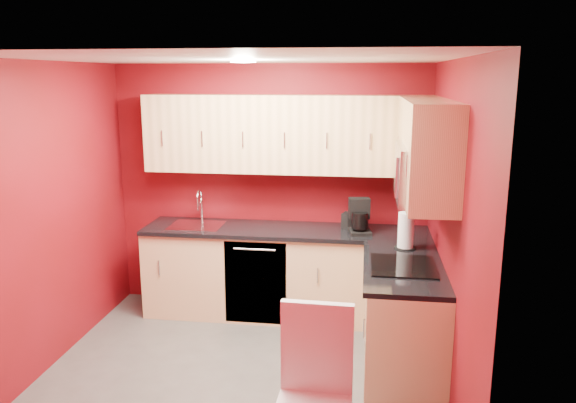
% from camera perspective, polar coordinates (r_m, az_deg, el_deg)
% --- Properties ---
extents(floor, '(3.20, 3.20, 0.00)m').
position_cam_1_polar(floor, '(4.82, -4.83, -16.96)').
color(floor, '#4F4D49').
rests_on(floor, ground).
extents(ceiling, '(3.20, 3.20, 0.00)m').
position_cam_1_polar(ceiling, '(4.19, -5.48, 14.27)').
color(ceiling, white).
rests_on(ceiling, wall_back).
extents(wall_back, '(3.20, 0.00, 3.20)m').
position_cam_1_polar(wall_back, '(5.77, -1.81, 1.38)').
color(wall_back, maroon).
rests_on(wall_back, floor).
extents(wall_front, '(3.20, 0.00, 3.20)m').
position_cam_1_polar(wall_front, '(2.97, -11.70, -9.89)').
color(wall_front, maroon).
rests_on(wall_front, floor).
extents(wall_left, '(0.00, 3.00, 3.00)m').
position_cam_1_polar(wall_left, '(4.95, -23.52, -1.60)').
color(wall_left, maroon).
rests_on(wall_left, floor).
extents(wall_right, '(0.00, 3.00, 3.00)m').
position_cam_1_polar(wall_right, '(4.28, 16.25, -3.14)').
color(wall_right, maroon).
rests_on(wall_right, floor).
extents(base_cabinets_back, '(2.80, 0.60, 0.87)m').
position_cam_1_polar(base_cabinets_back, '(5.68, -0.26, -7.36)').
color(base_cabinets_back, '#DBAD7D').
rests_on(base_cabinets_back, floor).
extents(base_cabinets_right, '(0.60, 1.30, 0.87)m').
position_cam_1_polar(base_cabinets_right, '(4.76, 11.56, -11.72)').
color(base_cabinets_right, '#DBAD7D').
rests_on(base_cabinets_right, floor).
extents(countertop_back, '(2.80, 0.63, 0.04)m').
position_cam_1_polar(countertop_back, '(5.52, -0.28, -2.98)').
color(countertop_back, black).
rests_on(countertop_back, base_cabinets_back).
extents(countertop_right, '(0.63, 1.27, 0.04)m').
position_cam_1_polar(countertop_right, '(4.58, 11.63, -6.59)').
color(countertop_right, black).
rests_on(countertop_right, base_cabinets_right).
extents(upper_cabinets_back, '(2.80, 0.35, 0.75)m').
position_cam_1_polar(upper_cabinets_back, '(5.49, -0.09, 6.86)').
color(upper_cabinets_back, '#E6BC82').
rests_on(upper_cabinets_back, wall_back).
extents(upper_cabinets_right, '(0.35, 1.55, 0.75)m').
position_cam_1_polar(upper_cabinets_right, '(4.57, 13.79, 6.13)').
color(upper_cabinets_right, '#E6BC82').
rests_on(upper_cabinets_right, wall_right).
extents(microwave, '(0.42, 0.76, 0.42)m').
position_cam_1_polar(microwave, '(4.36, 13.54, 2.83)').
color(microwave, silver).
rests_on(microwave, upper_cabinets_right).
extents(cooktop, '(0.50, 0.55, 0.01)m').
position_cam_1_polar(cooktop, '(4.53, 11.61, -6.43)').
color(cooktop, black).
rests_on(cooktop, countertop_right).
extents(sink, '(0.52, 0.42, 0.35)m').
position_cam_1_polar(sink, '(5.72, -9.22, -2.03)').
color(sink, silver).
rests_on(sink, countertop_back).
extents(dishwasher_front, '(0.60, 0.02, 0.82)m').
position_cam_1_polar(dishwasher_front, '(5.45, -3.33, -8.26)').
color(dishwasher_front, black).
rests_on(dishwasher_front, base_cabinets_back).
extents(downlight, '(0.20, 0.20, 0.01)m').
position_cam_1_polar(downlight, '(4.49, -4.57, 13.98)').
color(downlight, white).
rests_on(downlight, ceiling).
extents(coffee_maker, '(0.24, 0.30, 0.33)m').
position_cam_1_polar(coffee_maker, '(5.36, 7.35, -1.52)').
color(coffee_maker, black).
rests_on(coffee_maker, countertop_back).
extents(napkin_holder, '(0.17, 0.17, 0.15)m').
position_cam_1_polar(napkin_holder, '(5.58, 6.28, -1.91)').
color(napkin_holder, black).
rests_on(napkin_holder, countertop_back).
extents(paper_towel, '(0.24, 0.24, 0.32)m').
position_cam_1_polar(paper_towel, '(4.96, 11.88, -2.92)').
color(paper_towel, silver).
rests_on(paper_towel, countertop_right).
extents(dining_chair, '(0.45, 0.47, 1.08)m').
position_cam_1_polar(dining_chair, '(3.43, 2.49, -19.81)').
color(dining_chair, silver).
rests_on(dining_chair, floor).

